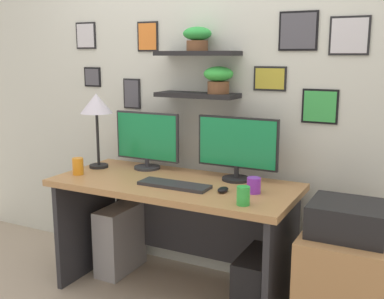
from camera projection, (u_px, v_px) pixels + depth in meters
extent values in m
plane|color=tan|center=(175.00, 292.00, 3.03)|extent=(8.00, 8.00, 0.00)
cube|color=silver|center=(205.00, 81.00, 3.14)|extent=(4.40, 0.04, 2.70)
cube|color=black|center=(197.00, 95.00, 3.05)|extent=(0.55, 0.20, 0.03)
cube|color=black|center=(197.00, 53.00, 3.00)|extent=(0.55, 0.20, 0.03)
cylinder|color=brown|center=(197.00, 46.00, 2.99)|extent=(0.14, 0.14, 0.07)
ellipsoid|color=green|center=(197.00, 34.00, 2.97)|extent=(0.18, 0.18, 0.09)
cylinder|color=brown|center=(218.00, 87.00, 2.97)|extent=(0.14, 0.14, 0.08)
ellipsoid|color=green|center=(218.00, 74.00, 2.96)|extent=(0.19, 0.19, 0.09)
cube|color=black|center=(93.00, 77.00, 3.54)|extent=(0.15, 0.02, 0.15)
cube|color=#4C4C56|center=(92.00, 77.00, 3.53)|extent=(0.13, 0.00, 0.12)
cube|color=black|center=(320.00, 106.00, 2.80)|extent=(0.22, 0.02, 0.21)
cube|color=green|center=(320.00, 107.00, 2.79)|extent=(0.19, 0.00, 0.18)
cube|color=black|center=(86.00, 36.00, 3.50)|extent=(0.18, 0.02, 0.20)
cube|color=silver|center=(85.00, 36.00, 3.49)|extent=(0.16, 0.00, 0.17)
cube|color=black|center=(350.00, 36.00, 2.65)|extent=(0.23, 0.02, 0.22)
cube|color=silver|center=(349.00, 36.00, 2.64)|extent=(0.20, 0.00, 0.20)
cube|color=black|center=(298.00, 31.00, 2.78)|extent=(0.24, 0.02, 0.23)
cube|color=#4C4C56|center=(298.00, 31.00, 2.77)|extent=(0.21, 0.00, 0.21)
cube|color=black|center=(270.00, 79.00, 2.91)|extent=(0.21, 0.02, 0.15)
cube|color=gold|center=(270.00, 79.00, 2.90)|extent=(0.19, 0.00, 0.13)
cube|color=black|center=(132.00, 94.00, 3.40)|extent=(0.14, 0.02, 0.22)
cube|color=#4C4C56|center=(132.00, 94.00, 3.39)|extent=(0.12, 0.00, 0.20)
cube|color=black|center=(148.00, 37.00, 3.26)|extent=(0.17, 0.02, 0.21)
cube|color=orange|center=(147.00, 37.00, 3.25)|extent=(0.14, 0.00, 0.18)
cube|color=tan|center=(174.00, 185.00, 2.88)|extent=(1.52, 0.68, 0.04)
cube|color=#2D2D33|center=(88.00, 224.00, 3.27)|extent=(0.04, 0.62, 0.71)
cube|color=#2D2D33|center=(282.00, 264.00, 2.64)|extent=(0.04, 0.62, 0.71)
cube|color=#2D2D33|center=(196.00, 221.00, 3.21)|extent=(1.32, 0.02, 0.50)
cylinder|color=#2D2D33|center=(147.00, 167.00, 3.21)|extent=(0.18, 0.18, 0.02)
cylinder|color=#2D2D33|center=(147.00, 162.00, 3.20)|extent=(0.03, 0.03, 0.06)
cube|color=#2D2D33|center=(147.00, 136.00, 3.17)|extent=(0.48, 0.02, 0.33)
cube|color=#198C4C|center=(146.00, 137.00, 3.16)|extent=(0.46, 0.00, 0.31)
cylinder|color=black|center=(236.00, 179.00, 2.91)|extent=(0.18, 0.18, 0.02)
cylinder|color=black|center=(236.00, 172.00, 2.90)|extent=(0.03, 0.03, 0.08)
cube|color=black|center=(238.00, 143.00, 2.87)|extent=(0.52, 0.02, 0.32)
cube|color=#198C4C|center=(237.00, 143.00, 2.86)|extent=(0.50, 0.00, 0.30)
cube|color=#2D2D33|center=(174.00, 185.00, 2.77)|extent=(0.44, 0.14, 0.02)
ellipsoid|color=black|center=(223.00, 190.00, 2.65)|extent=(0.06, 0.09, 0.03)
cylinder|color=black|center=(99.00, 166.00, 3.24)|extent=(0.13, 0.13, 0.02)
cylinder|color=black|center=(98.00, 139.00, 3.20)|extent=(0.02, 0.02, 0.36)
cone|color=silver|center=(96.00, 103.00, 3.15)|extent=(0.22, 0.22, 0.13)
cylinder|color=purple|center=(254.00, 185.00, 2.63)|extent=(0.08, 0.08, 0.09)
cylinder|color=green|center=(243.00, 196.00, 2.42)|extent=(0.07, 0.07, 0.10)
cylinder|color=orange|center=(78.00, 166.00, 3.04)|extent=(0.07, 0.07, 0.11)
cube|color=tan|center=(343.00, 289.00, 2.45)|extent=(0.44, 0.50, 0.61)
cube|color=black|center=(348.00, 219.00, 2.38)|extent=(0.38, 0.34, 0.17)
cube|color=#99999E|center=(120.00, 239.00, 3.30)|extent=(0.18, 0.40, 0.47)
cube|color=black|center=(257.00, 285.00, 2.72)|extent=(0.18, 0.40, 0.39)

